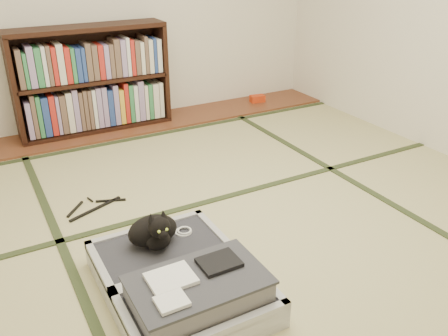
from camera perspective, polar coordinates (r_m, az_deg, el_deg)
floor at (r=2.87m, az=2.52°, el=-7.38°), size 4.50×4.50×0.00m
wood_strip at (r=4.51m, az=-10.77°, el=5.05°), size 4.00×0.50×0.02m
red_item at (r=5.09m, az=4.03°, el=8.33°), size 0.16×0.11×0.07m
tatami_borders at (r=3.24m, az=-2.01°, el=-3.15°), size 4.00×4.50×0.01m
bookcase at (r=4.37m, az=-15.55°, el=9.97°), size 1.33×0.30×0.92m
suitcase at (r=2.33m, az=-5.06°, el=-13.56°), size 0.68×0.90×0.27m
cat at (r=2.47m, az=-8.37°, el=-7.53°), size 0.30×0.30×0.24m
cable_coil at (r=2.60m, az=-4.87°, el=-7.60°), size 0.09×0.09×0.02m
hanger at (r=3.19m, az=-15.33°, el=-4.50°), size 0.40×0.25×0.01m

